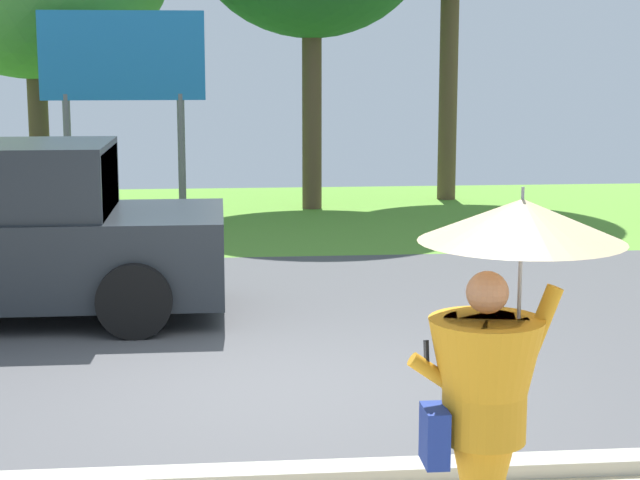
{
  "coord_description": "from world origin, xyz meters",
  "views": [
    {
      "loc": [
        -0.48,
        -8.61,
        2.77
      ],
      "look_at": [
        0.43,
        1.0,
        1.1
      ],
      "focal_mm": 59.3,
      "sensor_mm": 36.0,
      "label": 1
    }
  ],
  "objects": [
    {
      "name": "ground_plane",
      "position": [
        0.0,
        2.95,
        -0.05
      ],
      "size": [
        40.0,
        22.0,
        0.2
      ],
      "color": "#4C4C4F"
    },
    {
      "name": "roadside_billboard",
      "position": [
        -1.99,
        8.52,
        2.55
      ],
      "size": [
        2.6,
        0.12,
        3.5
      ],
      "color": "slate",
      "rests_on": "ground_plane"
    },
    {
      "name": "monk_pedestrian",
      "position": [
        0.91,
        -3.45,
        1.13
      ],
      "size": [
        1.1,
        1.06,
        2.13
      ],
      "rotation": [
        0.0,
        0.0,
        -0.25
      ],
      "color": "orange",
      "rests_on": "ground_plane"
    }
  ]
}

